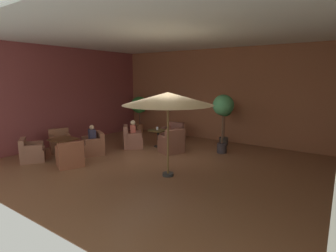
{
  "coord_description": "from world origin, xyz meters",
  "views": [
    {
      "loc": [
        5.01,
        -6.78,
        2.78
      ],
      "look_at": [
        0.0,
        0.43,
        1.19
      ],
      "focal_mm": 28.71,
      "sensor_mm": 36.0,
      "label": 1
    }
  ],
  "objects": [
    {
      "name": "armchair_front_left_north",
      "position": [
        -0.44,
        1.31,
        0.33
      ],
      "size": [
        0.98,
        1.02,
        0.92
      ],
      "color": "brown",
      "rests_on": "ground_plane"
    },
    {
      "name": "ceiling_slab",
      "position": [
        0.0,
        0.0,
        4.05
      ],
      "size": [
        10.05,
        8.59,
        0.06
      ],
      "primitive_type": "cube",
      "color": "silver",
      "rests_on": "wall_back_brick"
    },
    {
      "name": "patron_blue_shirt",
      "position": [
        -2.14,
        1.05,
        0.75
      ],
      "size": [
        0.38,
        0.38,
        0.67
      ],
      "color": "#B85141",
      "rests_on": "ground_plane"
    },
    {
      "name": "potted_tree_mid_left",
      "position": [
        1.11,
        2.36,
        1.63
      ],
      "size": [
        0.77,
        0.77,
        2.18
      ],
      "color": "#322B2F",
      "rests_on": "ground_plane"
    },
    {
      "name": "patron_by_window",
      "position": [
        -2.7,
        -0.52,
        0.72
      ],
      "size": [
        0.43,
        0.36,
        0.65
      ],
      "color": "#312E43",
      "rests_on": "ground_plane"
    },
    {
      "name": "cafe_table_front_right",
      "position": [
        -3.16,
        -1.4,
        0.56
      ],
      "size": [
        0.79,
        0.79,
        0.69
      ],
      "color": "black",
      "rests_on": "ground_plane"
    },
    {
      "name": "armchair_front_right_south",
      "position": [
        -2.68,
        -0.49,
        0.31
      ],
      "size": [
        1.03,
        1.0,
        0.81
      ],
      "color": "#90563E",
      "rests_on": "ground_plane"
    },
    {
      "name": "potted_tree_left_corner",
      "position": [
        0.68,
        3.53,
        1.29
      ],
      "size": [
        0.61,
        0.61,
        1.81
      ],
      "color": "#332D29",
      "rests_on": "ground_plane"
    },
    {
      "name": "armchair_front_right_east",
      "position": [
        -2.22,
        -1.82,
        0.31
      ],
      "size": [
        1.03,
        1.01,
        0.83
      ],
      "color": "brown",
      "rests_on": "ground_plane"
    },
    {
      "name": "armchair_front_left_south",
      "position": [
        -2.17,
        1.02,
        0.33
      ],
      "size": [
        1.06,
        1.06,
        0.9
      ],
      "color": "brown",
      "rests_on": "ground_plane"
    },
    {
      "name": "wall_back_brick",
      "position": [
        0.0,
        4.26,
        2.01
      ],
      "size": [
        10.05,
        0.08,
        4.02
      ],
      "primitive_type": "cube",
      "color": "#945639",
      "rests_on": "ground_plane"
    },
    {
      "name": "patio_umbrella_tall_red",
      "position": [
        0.82,
        -0.75,
        2.2
      ],
      "size": [
        2.51,
        2.51,
        2.39
      ],
      "color": "#2D2D2D",
      "rests_on": "ground_plane"
    },
    {
      "name": "armchair_front_right_north",
      "position": [
        -3.72,
        -2.25,
        0.3
      ],
      "size": [
        1.01,
        1.01,
        0.79
      ],
      "color": "#8E5945",
      "rests_on": "ground_plane"
    },
    {
      "name": "wall_left_accent",
      "position": [
        -4.99,
        0.0,
        2.01
      ],
      "size": [
        0.08,
        8.59,
        4.02
      ],
      "primitive_type": "cube",
      "color": "brown",
      "rests_on": "ground_plane"
    },
    {
      "name": "armchair_front_left_east",
      "position": [
        -1.38,
        2.8,
        0.31
      ],
      "size": [
        0.81,
        0.72,
        0.83
      ],
      "color": "#895347",
      "rests_on": "ground_plane"
    },
    {
      "name": "ground_plane",
      "position": [
        0.0,
        0.0,
        -0.01
      ],
      "size": [
        10.05,
        8.59,
        0.02
      ],
      "primitive_type": "cube",
      "color": "brown"
    },
    {
      "name": "cafe_table_front_left",
      "position": [
        -1.41,
        1.75,
        0.51
      ],
      "size": [
        0.68,
        0.68,
        0.69
      ],
      "color": "black",
      "rests_on": "ground_plane"
    },
    {
      "name": "potted_tree_mid_right",
      "position": [
        -3.93,
        3.53,
        1.33
      ],
      "size": [
        0.84,
        0.84,
        1.84
      ],
      "color": "#A96845",
      "rests_on": "ground_plane"
    },
    {
      "name": "armchair_front_right_west",
      "position": [
        -4.07,
        -0.94,
        0.31
      ],
      "size": [
        0.97,
        0.97,
        0.84
      ],
      "color": "brown",
      "rests_on": "ground_plane"
    },
    {
      "name": "iced_drink_cup",
      "position": [
        -1.5,
        1.81,
        0.74
      ],
      "size": [
        0.08,
        0.08,
        0.11
      ],
      "primitive_type": "cylinder",
      "color": "silver",
      "rests_on": "cafe_table_front_left"
    }
  ]
}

